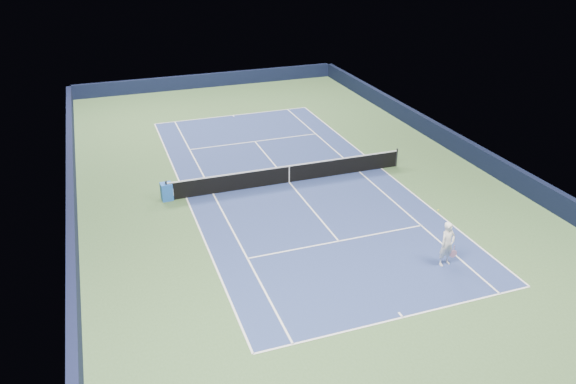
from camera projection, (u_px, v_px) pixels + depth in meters
name	position (u px, v px, depth m)	size (l,w,h in m)	color
ground	(289.00, 182.00, 29.75)	(40.00, 40.00, 0.00)	#3C5B32
wall_far	(208.00, 80.00, 46.28)	(22.00, 0.35, 1.10)	black
wall_right	(463.00, 148.00, 32.76)	(0.35, 40.00, 1.10)	black
wall_left	(72.00, 205.00, 26.25)	(0.35, 40.00, 1.10)	black
court_surface	(289.00, 182.00, 29.75)	(10.97, 23.77, 0.01)	navy
baseline_far	(233.00, 115.00, 39.80)	(10.97, 0.08, 0.00)	white
baseline_near	(403.00, 317.00, 19.69)	(10.97, 0.08, 0.00)	white
sideline_doubles_right	(381.00, 168.00, 31.39)	(0.08, 23.77, 0.00)	white
sideline_doubles_left	(186.00, 198.00, 28.10)	(0.08, 23.77, 0.00)	white
sideline_singles_right	(359.00, 172.00, 30.98)	(0.08, 23.77, 0.00)	white
sideline_singles_left	(213.00, 194.00, 28.51)	(0.08, 23.77, 0.00)	white
service_line_far	(255.00, 141.00, 35.16)	(8.23, 0.08, 0.00)	white
service_line_near	(339.00, 241.00, 24.33)	(8.23, 0.08, 0.00)	white
center_service_line	(289.00, 182.00, 29.75)	(0.08, 12.80, 0.00)	white
center_mark_far	(233.00, 116.00, 39.67)	(0.08, 0.30, 0.00)	white
center_mark_near	(401.00, 315.00, 19.82)	(0.08, 0.30, 0.00)	white
tennis_net	(289.00, 174.00, 29.53)	(12.90, 0.10, 1.07)	black
sponsor_cube	(167.00, 192.00, 27.73)	(0.59, 0.53, 0.89)	blue
tennis_player	(447.00, 244.00, 22.31)	(0.87, 1.32, 1.99)	white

